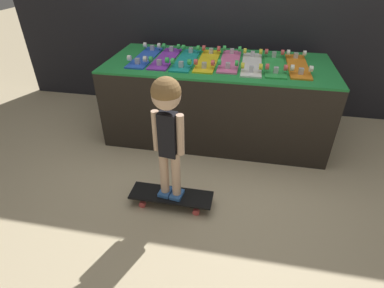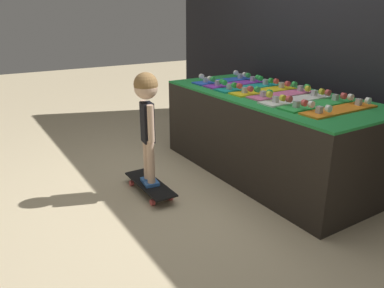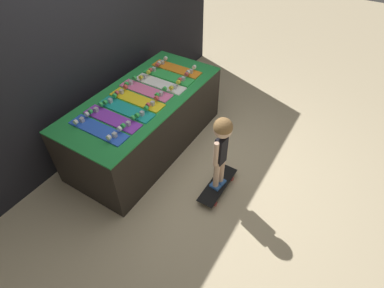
% 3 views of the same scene
% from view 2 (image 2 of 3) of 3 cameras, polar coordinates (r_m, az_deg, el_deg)
% --- Properties ---
extents(ground_plane, '(16.00, 16.00, 0.00)m').
position_cam_2_polar(ground_plane, '(3.43, 2.71, -6.69)').
color(ground_plane, beige).
extents(back_wall, '(5.28, 0.10, 2.43)m').
position_cam_2_polar(back_wall, '(4.06, 20.09, 14.19)').
color(back_wall, black).
rests_on(back_wall, ground_plane).
extents(display_rack, '(2.18, 0.99, 0.79)m').
position_cam_2_polar(display_rack, '(3.69, 11.62, 1.50)').
color(display_rack, black).
rests_on(display_rack, ground_plane).
extents(skateboard_blue_on_rack, '(0.19, 0.70, 0.09)m').
position_cam_2_polar(skateboard_blue_on_rack, '(4.13, 4.79, 9.71)').
color(skateboard_blue_on_rack, blue).
rests_on(skateboard_blue_on_rack, display_rack).
extents(skateboard_purple_on_rack, '(0.19, 0.70, 0.09)m').
position_cam_2_polar(skateboard_purple_on_rack, '(3.97, 6.65, 9.23)').
color(skateboard_purple_on_rack, purple).
rests_on(skateboard_purple_on_rack, display_rack).
extents(skateboard_teal_on_rack, '(0.19, 0.70, 0.09)m').
position_cam_2_polar(skateboard_teal_on_rack, '(3.80, 8.50, 8.68)').
color(skateboard_teal_on_rack, teal).
rests_on(skateboard_teal_on_rack, display_rack).
extents(skateboard_yellow_on_rack, '(0.19, 0.70, 0.09)m').
position_cam_2_polar(skateboard_yellow_on_rack, '(3.65, 10.85, 8.11)').
color(skateboard_yellow_on_rack, yellow).
rests_on(skateboard_yellow_on_rack, display_rack).
extents(skateboard_pink_on_rack, '(0.19, 0.70, 0.09)m').
position_cam_2_polar(skateboard_pink_on_rack, '(3.53, 13.59, 7.51)').
color(skateboard_pink_on_rack, pink).
rests_on(skateboard_pink_on_rack, display_rack).
extents(skateboard_white_on_rack, '(0.19, 0.70, 0.09)m').
position_cam_2_polar(skateboard_white_on_rack, '(3.34, 15.49, 6.70)').
color(skateboard_white_on_rack, white).
rests_on(skateboard_white_on_rack, display_rack).
extents(skateboard_green_on_rack, '(0.19, 0.70, 0.09)m').
position_cam_2_polar(skateboard_green_on_rack, '(3.22, 18.41, 5.92)').
color(skateboard_green_on_rack, green).
rests_on(skateboard_green_on_rack, display_rack).
extents(skateboard_orange_on_rack, '(0.19, 0.70, 0.09)m').
position_cam_2_polar(skateboard_orange_on_rack, '(3.10, 21.55, 5.06)').
color(skateboard_orange_on_rack, orange).
rests_on(skateboard_orange_on_rack, display_rack).
extents(skateboard_on_floor, '(0.65, 0.20, 0.09)m').
position_cam_2_polar(skateboard_on_floor, '(3.33, -6.42, -6.22)').
color(skateboard_on_floor, black).
rests_on(skateboard_on_floor, ground_plane).
extents(child, '(0.23, 0.20, 0.97)m').
position_cam_2_polar(child, '(3.09, -6.91, 5.48)').
color(child, '#3870C6').
rests_on(child, skateboard_on_floor).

